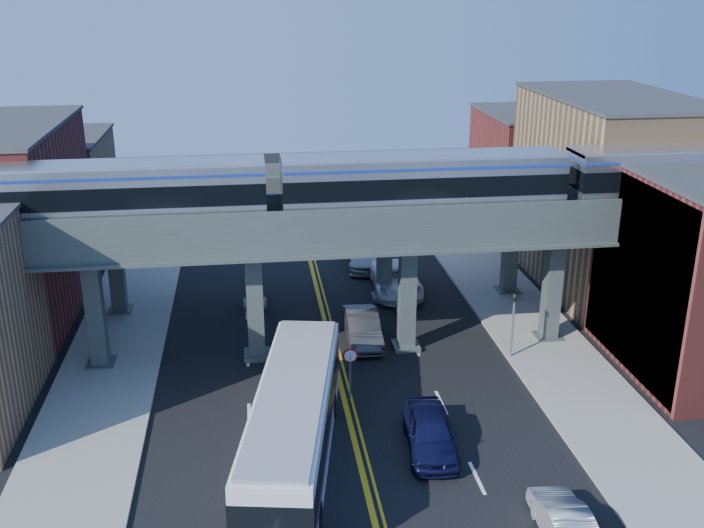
% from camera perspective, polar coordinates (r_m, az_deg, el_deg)
% --- Properties ---
extents(ground, '(120.00, 120.00, 0.00)m').
position_cam_1_polar(ground, '(35.28, 0.03, -12.15)').
color(ground, black).
rests_on(ground, ground).
extents(sidewalk_west, '(5.00, 70.00, 0.16)m').
position_cam_1_polar(sidewalk_west, '(44.44, -16.71, -5.80)').
color(sidewalk_west, gray).
rests_on(sidewalk_west, ground).
extents(sidewalk_east, '(5.00, 70.00, 0.16)m').
position_cam_1_polar(sidewalk_east, '(46.46, 12.57, -4.26)').
color(sidewalk_east, gray).
rests_on(sidewalk_east, ground).
extents(building_west_c, '(8.00, 10.00, 8.00)m').
position_cam_1_polar(building_west_c, '(62.17, -20.97, 4.88)').
color(building_west_c, '#94734C').
rests_on(building_west_c, ground).
extents(building_east_b, '(8.00, 14.00, 12.00)m').
position_cam_1_polar(building_east_b, '(52.44, 18.09, 4.88)').
color(building_east_b, '#94734C').
rests_on(building_east_b, ground).
extents(building_east_c, '(8.00, 10.00, 9.00)m').
position_cam_1_polar(building_east_c, '(64.39, 13.10, 6.63)').
color(building_east_c, maroon).
rests_on(building_east_c, ground).
extents(mural_panel, '(0.10, 9.50, 9.50)m').
position_cam_1_polar(mural_panel, '(40.87, 19.90, -1.33)').
color(mural_panel, teal).
rests_on(mural_panel, ground).
extents(elevated_viaduct_near, '(52.00, 3.60, 7.40)m').
position_cam_1_polar(elevated_viaduct_near, '(39.78, -1.51, 1.96)').
color(elevated_viaduct_near, '#3E4945').
rests_on(elevated_viaduct_near, ground).
extents(elevated_viaduct_far, '(52.00, 3.60, 7.40)m').
position_cam_1_polar(elevated_viaduct_far, '(46.46, -2.45, 4.60)').
color(elevated_viaduct_far, '#3E4945').
rests_on(elevated_viaduct_far, ground).
extents(transit_train, '(44.23, 2.77, 3.22)m').
position_cam_1_polar(transit_train, '(39.78, 5.18, 5.90)').
color(transit_train, black).
rests_on(transit_train, elevated_viaduct_near).
extents(stop_sign, '(0.76, 0.09, 2.63)m').
position_cam_1_polar(stop_sign, '(37.03, -0.13, -7.36)').
color(stop_sign, slate).
rests_on(stop_sign, ground).
extents(traffic_signal, '(0.15, 0.18, 4.10)m').
position_cam_1_polar(traffic_signal, '(41.40, 11.65, -3.91)').
color(traffic_signal, slate).
rests_on(traffic_signal, ground).
extents(transit_bus, '(5.18, 13.40, 3.37)m').
position_cam_1_polar(transit_bus, '(32.56, -4.26, -11.62)').
color(transit_bus, white).
rests_on(transit_bus, ground).
extents(car_lane_a, '(2.42, 5.10, 1.69)m').
position_cam_1_polar(car_lane_a, '(33.88, 5.71, -12.07)').
color(car_lane_a, black).
rests_on(car_lane_a, ground).
extents(car_lane_b, '(1.88, 5.07, 1.66)m').
position_cam_1_polar(car_lane_b, '(43.06, 0.79, -4.65)').
color(car_lane_b, '#2E2E30').
rests_on(car_lane_b, ground).
extents(car_lane_c, '(3.25, 6.42, 1.74)m').
position_cam_1_polar(car_lane_c, '(49.85, 3.22, -1.11)').
color(car_lane_c, white).
rests_on(car_lane_c, ground).
extents(car_lane_d, '(2.72, 5.61, 1.57)m').
position_cam_1_polar(car_lane_d, '(54.38, 0.88, 0.65)').
color(car_lane_d, '#AEADB2').
rests_on(car_lane_d, ground).
extents(car_parked_curb, '(1.73, 4.43, 1.44)m').
position_cam_1_polar(car_parked_curb, '(30.06, 15.23, -17.73)').
color(car_parked_curb, '#A7A6AB').
rests_on(car_parked_curb, ground).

